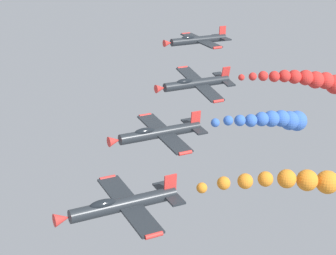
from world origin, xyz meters
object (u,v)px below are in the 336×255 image
(airplane_left_inner, at_px, (122,204))
(airplane_right_inner, at_px, (159,133))
(airplane_left_outer, at_px, (196,83))
(airplane_right_outer, at_px, (198,40))

(airplane_left_inner, height_order, airplane_right_inner, airplane_right_inner)
(airplane_left_inner, xyz_separation_m, airplane_left_outer, (21.18, -18.92, 2.46))
(airplane_left_outer, relative_size, airplane_right_outer, 1.00)
(airplane_left_inner, xyz_separation_m, airplane_right_inner, (11.21, -8.84, 0.87))
(airplane_left_outer, xyz_separation_m, airplane_right_outer, (12.25, -7.36, 2.72))
(airplane_left_inner, height_order, airplane_left_outer, airplane_left_outer)
(airplane_left_inner, distance_m, airplane_right_inner, 14.30)
(airplane_left_inner, height_order, airplane_right_outer, airplane_right_outer)
(airplane_left_inner, bearing_deg, airplane_left_outer, -41.77)
(airplane_left_outer, bearing_deg, airplane_right_inner, 134.69)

